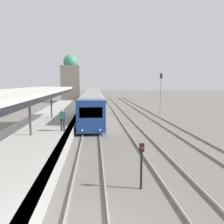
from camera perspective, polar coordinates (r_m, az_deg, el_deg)
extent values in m
cube|color=yellow|center=(6.93, -22.98, -24.87)|extent=(0.50, 80.00, 0.01)
cube|color=beige|center=(15.97, -20.94, 5.16)|extent=(4.00, 19.10, 0.20)
cube|color=black|center=(15.55, -13.93, 4.57)|extent=(0.08, 19.10, 0.24)
cylinder|color=#47474C|center=(16.10, -20.67, -0.51)|extent=(0.16, 0.16, 2.99)
cylinder|color=#47474C|center=(23.49, -15.58, 2.14)|extent=(0.16, 0.16, 2.99)
cylinder|color=#2D2D33|center=(17.01, -13.05, -3.45)|extent=(0.14, 0.14, 0.85)
cylinder|color=#2D2D33|center=(16.98, -12.39, -3.45)|extent=(0.14, 0.14, 0.85)
cube|color=navy|center=(16.88, -12.79, -1.03)|extent=(0.40, 0.22, 0.60)
sphere|color=tan|center=(16.82, -12.83, 0.33)|extent=(0.22, 0.22, 0.22)
cube|color=#236B47|center=(16.68, -12.89, -1.07)|extent=(0.30, 0.18, 0.40)
cube|color=navy|center=(18.78, -5.51, -1.21)|extent=(2.51, 0.70, 2.82)
cube|color=black|center=(18.40, -5.54, -0.15)|extent=(1.96, 0.04, 0.90)
sphere|color=#EFEACC|center=(18.68, -7.80, -4.75)|extent=(0.16, 0.16, 0.16)
sphere|color=#EFEACC|center=(18.66, -3.16, -4.71)|extent=(0.16, 0.16, 0.16)
cube|color=silver|center=(26.79, -5.27, 1.46)|extent=(2.51, 15.44, 2.82)
cube|color=gray|center=(26.67, -5.31, 4.60)|extent=(2.21, 15.13, 0.12)
cube|color=black|center=(26.75, -5.28, 2.12)|extent=(2.53, 14.21, 0.73)
cylinder|color=black|center=(22.06, -8.13, -3.42)|extent=(0.12, 0.70, 0.70)
cylinder|color=black|center=(22.03, -2.57, -3.36)|extent=(0.12, 0.70, 0.70)
cylinder|color=black|center=(31.96, -7.07, 0.05)|extent=(0.12, 0.70, 0.70)
cylinder|color=black|center=(31.94, -3.24, 0.09)|extent=(0.12, 0.70, 0.70)
cube|color=silver|center=(42.52, -5.07, 3.77)|extent=(2.51, 15.44, 2.82)
cube|color=gray|center=(42.44, -5.09, 5.75)|extent=(2.21, 15.13, 0.12)
cube|color=black|center=(42.50, -5.07, 4.19)|extent=(2.53, 14.21, 0.73)
cylinder|color=black|center=(37.66, -6.71, 1.21)|extent=(0.12, 0.70, 0.70)
cylinder|color=black|center=(37.65, -3.46, 1.25)|extent=(0.12, 0.70, 0.70)
cylinder|color=black|center=(47.64, -6.30, 2.58)|extent=(0.12, 0.70, 0.70)
cylinder|color=black|center=(47.63, -3.73, 2.60)|extent=(0.12, 0.70, 0.70)
cylinder|color=black|center=(9.77, 7.64, -14.89)|extent=(0.10, 0.10, 1.67)
cube|color=black|center=(9.43, 7.76, -9.18)|extent=(0.20, 0.14, 0.36)
sphere|color=red|center=(9.35, 7.88, -9.34)|extent=(0.11, 0.11, 0.11)
cylinder|color=gray|center=(31.50, 12.59, 4.51)|extent=(0.14, 0.14, 5.84)
cube|color=black|center=(31.47, 12.73, 9.19)|extent=(0.28, 0.20, 0.70)
sphere|color=green|center=(31.36, 12.80, 9.45)|extent=(0.14, 0.14, 0.14)
cube|color=slate|center=(52.69, -10.64, 7.19)|extent=(4.29, 4.29, 8.43)
sphere|color=#3D8966|center=(52.90, -10.78, 12.74)|extent=(3.30, 3.30, 3.30)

